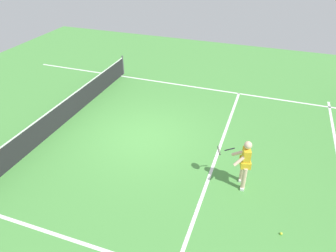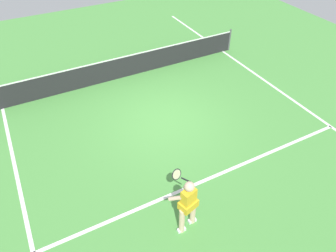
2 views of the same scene
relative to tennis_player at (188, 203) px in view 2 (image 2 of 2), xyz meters
The scene contains 6 objects.
ground_plane 4.02m from the tennis_player, 70.23° to the left, with size 23.55×23.55×0.00m, color #4C9342.
service_line_marking 1.83m from the tennis_player, 35.41° to the left, with size 9.31×0.10×0.01m, color white.
sideline_left_marking 5.04m from the tennis_player, 132.01° to the left, with size 0.10×16.12×0.01m, color white.
sideline_right_marking 7.08m from the tennis_player, 31.70° to the left, with size 0.10×16.12×0.01m, color white.
court_net 7.08m from the tennis_player, 79.18° to the left, with size 9.99×0.08×0.97m.
tennis_player is the anchor object (origin of this frame).
Camera 2 is at (-3.70, -7.26, 6.61)m, focal length 33.97 mm.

